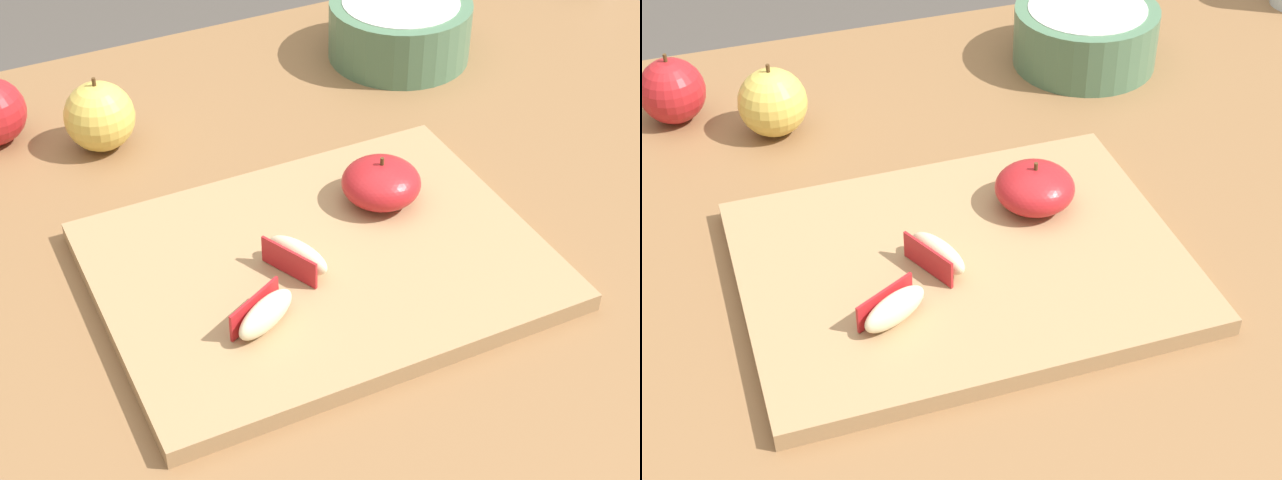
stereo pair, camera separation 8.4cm
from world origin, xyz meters
TOP-DOWN VIEW (x-y plane):
  - dining_table at (0.00, 0.00)m, footprint 1.43×0.83m
  - cutting_board at (0.02, -0.06)m, footprint 0.38×0.29m
  - apple_half_skin_up at (0.10, -0.01)m, footprint 0.07×0.07m
  - apple_wedge_middle at (-0.06, -0.12)m, footprint 0.06×0.05m
  - apple_wedge_back at (-0.01, -0.07)m, footprint 0.05×0.07m
  - whole_apple_golden at (-0.10, 0.21)m, footprint 0.07×0.07m
  - ceramic_fruit_bowl at (0.27, 0.25)m, footprint 0.17×0.17m

SIDE VIEW (x-z plane):
  - dining_table at x=0.00m, z-range 0.28..1.06m
  - cutting_board at x=0.02m, z-range 0.78..0.80m
  - apple_wedge_middle at x=-0.06m, z-range 0.80..0.82m
  - apple_wedge_back at x=-0.01m, z-range 0.80..0.82m
  - whole_apple_golden at x=-0.10m, z-range 0.78..0.85m
  - ceramic_fruit_bowl at x=0.27m, z-range 0.78..0.85m
  - apple_half_skin_up at x=0.10m, z-range 0.79..0.84m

